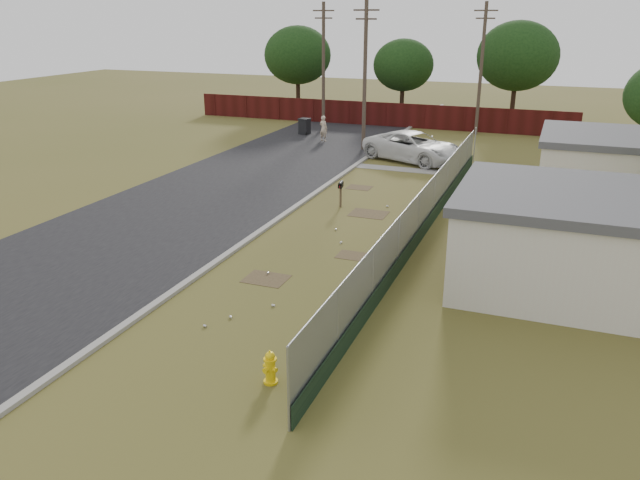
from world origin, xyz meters
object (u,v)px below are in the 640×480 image
at_px(pickup_truck, 414,147).
at_px(pedestrian, 324,129).
at_px(fire_hydrant, 270,368).
at_px(mailbox, 341,187).
at_px(trash_bin, 305,126).

xyz_separation_m(pickup_truck, pedestrian, (-7.12, 3.80, 0.01)).
relative_size(fire_hydrant, mailbox, 0.73).
relative_size(pickup_truck, trash_bin, 5.38).
bearing_deg(trash_bin, fire_hydrant, -69.09).
distance_m(mailbox, trash_bin, 18.15).
distance_m(mailbox, pickup_truck, 10.38).
bearing_deg(pickup_truck, trash_bin, 81.71).
bearing_deg(pickup_truck, mailbox, -161.81).
height_order(pedestrian, trash_bin, pedestrian).
distance_m(fire_hydrant, pedestrian, 29.66).
xyz_separation_m(fire_hydrant, pedestrian, (-9.31, 28.15, 0.46)).
xyz_separation_m(mailbox, trash_bin, (-8.37, 16.10, -0.35)).
relative_size(pedestrian, trash_bin, 1.52).
bearing_deg(pedestrian, pickup_truck, 169.65).
bearing_deg(pickup_truck, pedestrian, 85.36).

